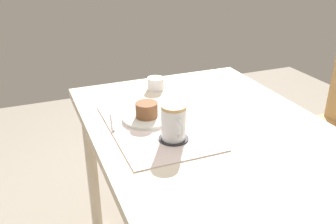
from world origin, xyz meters
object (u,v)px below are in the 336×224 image
Objects in this scene: pastry at (147,110)px; sugar_bowl at (156,83)px; coffee_mug at (174,122)px; dining_table at (209,149)px; pastry_plate at (147,118)px; wooden_chair at (333,128)px.

sugar_bowl is (-0.27, 0.13, -0.02)m from pastry.
pastry is 0.17m from coffee_mug.
dining_table is at bearing 7.26° from sugar_bowl.
pastry is at bearing 0.00° from pastry_plate.
wooden_chair reaches higher than sugar_bowl.
dining_table is 15.22× the size of sugar_bowl.
sugar_bowl is at bearing 153.78° from pastry_plate.
pastry reaches higher than sugar_bowl.
pastry_plate is at bearing 0.00° from pastry.
coffee_mug is at bearing 11.05° from pastry.
pastry is 0.68× the size of coffee_mug.
pastry_plate is at bearing -168.95° from coffee_mug.
pastry is 0.30m from sugar_bowl.
wooden_chair reaches higher than dining_table.
wooden_chair is 0.96m from pastry_plate.
dining_table is 0.24m from pastry_plate.
pastry_plate is 1.50× the size of coffee_mug.
wooden_chair reaches higher than pastry.
coffee_mug is at bearing -13.09° from sugar_bowl.
dining_table is at bearing 56.06° from pastry_plate.
wooden_chair is at bearing 92.54° from pastry_plate.
wooden_chair reaches higher than coffee_mug.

